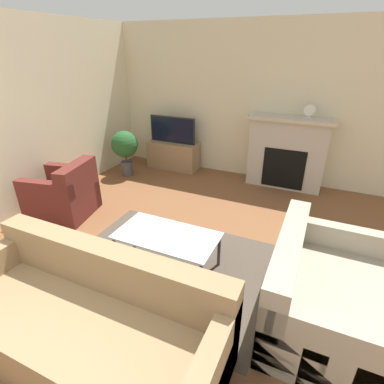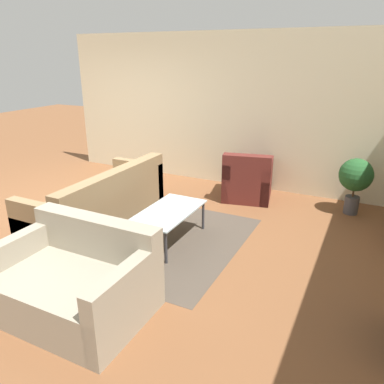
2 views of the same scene
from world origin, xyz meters
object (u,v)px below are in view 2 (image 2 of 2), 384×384
couch_sectional (100,204)px  armchair_by_window (248,181)px  coffee_table (168,213)px  potted_plant (356,178)px  couch_loveseat (75,282)px

couch_sectional → armchair_by_window: same height
couch_sectional → coffee_table: bearing=87.0°
potted_plant → couch_sectional: bearing=-58.7°
couch_sectional → potted_plant: 3.80m
couch_loveseat → coffee_table: 1.62m
armchair_by_window → potted_plant: bearing=171.2°
armchair_by_window → couch_sectional: bearing=38.0°
couch_sectional → potted_plant: bearing=121.3°
couch_loveseat → coffee_table: (-1.61, 0.09, 0.10)m
coffee_table → armchair_by_window: bearing=167.7°
potted_plant → coffee_table: bearing=-45.5°
armchair_by_window → coffee_table: (1.94, -0.42, 0.09)m
armchair_by_window → couch_loveseat: bearing=70.0°
couch_sectional → coffee_table: (0.06, 1.17, 0.10)m
coffee_table → potted_plant: 2.90m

